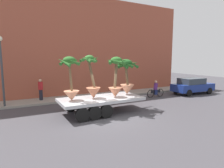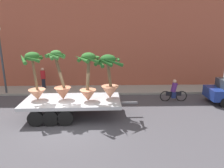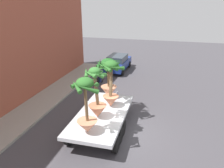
% 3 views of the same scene
% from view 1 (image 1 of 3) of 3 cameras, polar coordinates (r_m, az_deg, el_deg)
% --- Properties ---
extents(ground_plane, '(60.00, 60.00, 0.00)m').
position_cam_1_polar(ground_plane, '(11.28, -1.20, -10.22)').
color(ground_plane, '#423F44').
extents(sidewalk, '(24.00, 2.20, 0.15)m').
position_cam_1_polar(sidewalk, '(16.78, -10.44, -4.11)').
color(sidewalk, gray).
rests_on(sidewalk, ground).
extents(building_facade, '(24.00, 1.20, 9.12)m').
position_cam_1_polar(building_facade, '(18.10, -12.39, 10.98)').
color(building_facade, '#9E4C38').
rests_on(building_facade, ground).
extents(flatbed_trailer, '(6.30, 2.59, 0.98)m').
position_cam_1_polar(flatbed_trailer, '(12.07, -4.32, -5.29)').
color(flatbed_trailer, '#B7BABF').
rests_on(flatbed_trailer, ground).
extents(potted_palm_rear, '(1.62, 1.67, 2.45)m').
position_cam_1_polar(potted_palm_rear, '(13.10, 4.42, 2.39)').
color(potted_palm_rear, tan).
rests_on(potted_palm_rear, flatbed_trailer).
extents(potted_palm_middle, '(1.25, 1.15, 2.70)m').
position_cam_1_polar(potted_palm_middle, '(11.79, -6.10, 1.06)').
color(potted_palm_middle, '#B26647').
rests_on(potted_palm_middle, flatbed_trailer).
extents(potted_palm_front, '(1.47, 1.40, 2.61)m').
position_cam_1_polar(potted_palm_front, '(12.15, 1.18, 1.99)').
color(potted_palm_front, '#C17251').
rests_on(potted_palm_front, flatbed_trailer).
extents(potted_palm_extra, '(1.33, 1.34, 2.62)m').
position_cam_1_polar(potted_palm_extra, '(11.34, -12.44, 1.33)').
color(potted_palm_extra, tan).
rests_on(potted_palm_extra, flatbed_trailer).
extents(cyclist, '(1.84, 0.35, 1.54)m').
position_cam_1_polar(cyclist, '(17.57, 13.05, -1.68)').
color(cyclist, black).
rests_on(cyclist, ground).
extents(parked_car, '(4.32, 1.93, 1.58)m').
position_cam_1_polar(parked_car, '(20.20, 23.14, -0.45)').
color(parked_car, navy).
rests_on(parked_car, ground).
extents(pedestrian_near_gate, '(0.36, 0.36, 1.71)m').
position_cam_1_polar(pedestrian_near_gate, '(16.13, -20.77, -1.46)').
color(pedestrian_near_gate, black).
rests_on(pedestrian_near_gate, sidewalk).
extents(street_lamp, '(0.36, 0.36, 4.83)m').
position_cam_1_polar(street_lamp, '(14.96, -30.47, 5.73)').
color(street_lamp, '#383D42').
rests_on(street_lamp, sidewalk).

